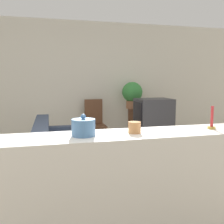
% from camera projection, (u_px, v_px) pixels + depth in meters
% --- Properties ---
extents(ground_plane, '(14.00, 14.00, 0.00)m').
position_uv_depth(ground_plane, '(120.00, 224.00, 2.47)').
color(ground_plane, tan).
extents(wall_back, '(9.00, 0.06, 2.70)m').
position_uv_depth(wall_back, '(79.00, 83.00, 5.60)').
color(wall_back, beige).
rests_on(wall_back, ground_plane).
extents(couch, '(0.81, 1.80, 0.81)m').
position_uv_depth(couch, '(61.00, 157.00, 3.67)').
color(couch, '#384256').
rests_on(couch, ground_plane).
extents(tv_stand, '(0.80, 0.57, 0.52)m').
position_uv_depth(tv_stand, '(153.00, 139.00, 4.90)').
color(tv_stand, brown).
rests_on(tv_stand, ground_plane).
extents(television, '(0.67, 0.54, 0.54)m').
position_uv_depth(television, '(153.00, 112.00, 4.83)').
color(television, '#333338').
rests_on(television, tv_stand).
extents(wooden_chair, '(0.44, 0.44, 0.99)m').
position_uv_depth(wooden_chair, '(94.00, 121.00, 5.43)').
color(wooden_chair, brown).
rests_on(wooden_chair, ground_plane).
extents(plant_stand, '(0.18, 0.18, 0.78)m').
position_uv_depth(plant_stand, '(132.00, 126.00, 5.63)').
color(plant_stand, brown).
rests_on(plant_stand, ground_plane).
extents(potted_plant, '(0.45, 0.45, 0.59)m').
position_uv_depth(potted_plant, '(132.00, 94.00, 5.54)').
color(potted_plant, '#8E5B3D').
rests_on(potted_plant, plant_stand).
extents(foreground_counter, '(2.41, 0.44, 0.98)m').
position_uv_depth(foreground_counter, '(131.00, 190.00, 2.10)').
color(foreground_counter, silver).
rests_on(foreground_counter, ground_plane).
extents(decorative_bowl, '(0.19, 0.19, 0.17)m').
position_uv_depth(decorative_bowl, '(83.00, 127.00, 1.94)').
color(decorative_bowl, '#4C7AAD').
rests_on(decorative_bowl, foreground_counter).
extents(candle_jar, '(0.10, 0.10, 0.09)m').
position_uv_depth(candle_jar, '(134.00, 127.00, 2.04)').
color(candle_jar, '#C6844C').
rests_on(candle_jar, foreground_counter).
extents(candlestick, '(0.07, 0.07, 0.20)m').
position_uv_depth(candlestick, '(212.00, 122.00, 2.21)').
color(candlestick, '#B7933D').
rests_on(candlestick, foreground_counter).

